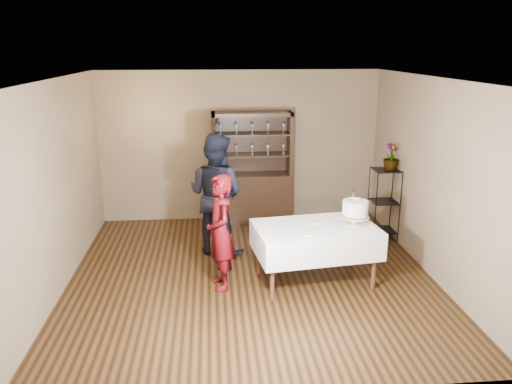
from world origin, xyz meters
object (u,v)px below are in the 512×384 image
Objects in this scene: man at (216,194)px; cake at (355,210)px; woman at (220,232)px; cake_table at (315,240)px; china_hutch at (252,186)px; plant_etagere at (384,201)px; potted_plant at (391,157)px.

man reaches higher than cake.
cake_table is at bearing 80.02° from woman.
china_hutch is 1.67× the size of plant_etagere.
china_hutch is at bearing 115.21° from cake.
man reaches higher than cake_table.
china_hutch reaches higher than man.
cake_table is at bearing 169.13° from man.
cake_table is 3.98× the size of potted_plant.
cake is 1.21× the size of potted_plant.
plant_etagere is (2.08, -1.05, -0.01)m from china_hutch.
man reaches higher than plant_etagere.
woman is at bearing -152.21° from potted_plant.
china_hutch is 2.50m from potted_plant.
man is 2.84m from potted_plant.
plant_etagere is at bearing -143.07° from man.
cake is at bearing -64.79° from china_hutch.
potted_plant is (0.96, 1.39, 0.40)m from cake.
woman reaches higher than cake_table.
cake_table is at bearing -75.73° from china_hutch.
man is 3.60× the size of cake.
cake reaches higher than plant_etagere.
cake reaches higher than cake_table.
man is (-1.30, 1.16, 0.32)m from cake_table.
woman is (-1.26, -0.04, 0.16)m from cake_table.
cake is at bearing -124.70° from potted_plant.
china_hutch is at bearing 154.57° from woman.
cake is (0.53, 0.03, 0.40)m from cake_table.
cake_table is 2.20m from potted_plant.
potted_plant is (2.75, 1.45, 0.63)m from woman.
man is at bearing -173.84° from plant_etagere.
potted_plant is at bearing -27.17° from china_hutch.
man reaches higher than woman.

